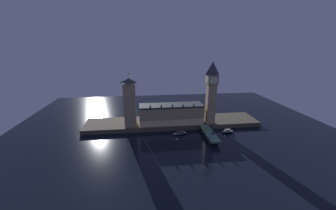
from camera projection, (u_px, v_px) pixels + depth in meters
ground_plane at (177, 137)px, 231.03m from camera, size 400.00×400.00×0.00m
embankment at (172, 122)px, 267.37m from camera, size 220.00×42.00×5.38m
parliament_hall at (171, 114)px, 256.61m from camera, size 78.08×23.99×28.14m
clock_tower at (211, 91)px, 248.56m from camera, size 12.89×13.00×77.19m
victoria_tower at (130, 103)px, 242.08m from camera, size 13.85×13.85×63.77m
bridge at (209, 134)px, 229.22m from camera, size 10.56×46.00×6.14m
car_northbound_lead at (206, 130)px, 234.30m from camera, size 2.01×4.55×1.45m
car_southbound_lead at (213, 133)px, 225.25m from camera, size 2.06×4.62×1.39m
pedestrian_near_rail at (209, 137)px, 214.74m from camera, size 0.38×0.38×1.66m
pedestrian_far_rail at (202, 127)px, 242.16m from camera, size 0.38×0.38×1.72m
street_lamp_near at (209, 135)px, 212.96m from camera, size 1.34×0.60×6.05m
street_lamp_mid at (214, 129)px, 227.93m from camera, size 1.34×0.60×7.22m
boat_upstream at (180, 133)px, 237.31m from camera, size 17.81×8.45×4.38m
boat_downstream at (227, 131)px, 242.09m from camera, size 14.66×4.56×4.67m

